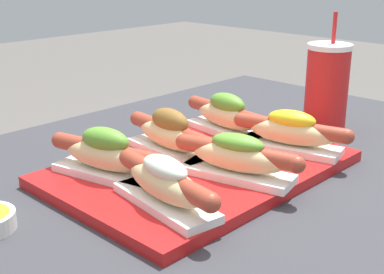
{
  "coord_description": "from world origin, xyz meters",
  "views": [
    {
      "loc": [
        -0.61,
        -0.55,
        1.07
      ],
      "look_at": [
        -0.01,
        0.02,
        0.79
      ],
      "focal_mm": 50.0,
      "sensor_mm": 36.0,
      "label": 1
    }
  ],
  "objects_px": {
    "hot_dog_5": "(227,115)",
    "serving_tray": "(201,168)",
    "hot_dog_1": "(237,157)",
    "hot_dog_3": "(106,155)",
    "drink_cup": "(327,88)",
    "hot_dog_2": "(291,132)",
    "hot_dog_4": "(170,134)",
    "hot_dog_0": "(165,183)"
  },
  "relations": [
    {
      "from": "hot_dog_5",
      "to": "serving_tray",
      "type": "bearing_deg",
      "value": -154.31
    },
    {
      "from": "hot_dog_1",
      "to": "hot_dog_3",
      "type": "relative_size",
      "value": 1.0
    },
    {
      "from": "drink_cup",
      "to": "hot_dog_2",
      "type": "bearing_deg",
      "value": -166.83
    },
    {
      "from": "serving_tray",
      "to": "hot_dog_4",
      "type": "height_order",
      "value": "hot_dog_4"
    },
    {
      "from": "serving_tray",
      "to": "hot_dog_4",
      "type": "bearing_deg",
      "value": 93.66
    },
    {
      "from": "serving_tray",
      "to": "hot_dog_3",
      "type": "height_order",
      "value": "hot_dog_3"
    },
    {
      "from": "serving_tray",
      "to": "hot_dog_0",
      "type": "bearing_deg",
      "value": -153.6
    },
    {
      "from": "serving_tray",
      "to": "hot_dog_2",
      "type": "relative_size",
      "value": 2.25
    },
    {
      "from": "hot_dog_2",
      "to": "hot_dog_3",
      "type": "relative_size",
      "value": 1.0
    },
    {
      "from": "serving_tray",
      "to": "hot_dog_3",
      "type": "relative_size",
      "value": 2.24
    },
    {
      "from": "hot_dog_3",
      "to": "hot_dog_1",
      "type": "bearing_deg",
      "value": -47.88
    },
    {
      "from": "hot_dog_2",
      "to": "hot_dog_3",
      "type": "xyz_separation_m",
      "value": [
        -0.29,
        0.14,
        0.0
      ]
    },
    {
      "from": "hot_dog_2",
      "to": "hot_dog_5",
      "type": "distance_m",
      "value": 0.14
    },
    {
      "from": "hot_dog_4",
      "to": "drink_cup",
      "type": "xyz_separation_m",
      "value": [
        0.34,
        -0.09,
        0.04
      ]
    },
    {
      "from": "hot_dog_1",
      "to": "hot_dog_2",
      "type": "distance_m",
      "value": 0.16
    },
    {
      "from": "hot_dog_5",
      "to": "hot_dog_4",
      "type": "bearing_deg",
      "value": -178.33
    },
    {
      "from": "drink_cup",
      "to": "hot_dog_5",
      "type": "bearing_deg",
      "value": 152.19
    },
    {
      "from": "hot_dog_5",
      "to": "hot_dog_2",
      "type": "bearing_deg",
      "value": -88.97
    },
    {
      "from": "hot_dog_5",
      "to": "drink_cup",
      "type": "bearing_deg",
      "value": -27.81
    },
    {
      "from": "hot_dog_0",
      "to": "hot_dog_3",
      "type": "bearing_deg",
      "value": 86.09
    },
    {
      "from": "hot_dog_0",
      "to": "hot_dog_4",
      "type": "bearing_deg",
      "value": 44.25
    },
    {
      "from": "hot_dog_1",
      "to": "hot_dog_4",
      "type": "height_order",
      "value": "hot_dog_4"
    },
    {
      "from": "hot_dog_1",
      "to": "drink_cup",
      "type": "xyz_separation_m",
      "value": [
        0.34,
        0.05,
        0.04
      ]
    },
    {
      "from": "serving_tray",
      "to": "drink_cup",
      "type": "xyz_separation_m",
      "value": [
        0.34,
        -0.03,
        0.08
      ]
    },
    {
      "from": "hot_dog_0",
      "to": "hot_dog_2",
      "type": "bearing_deg",
      "value": 0.64
    },
    {
      "from": "serving_tray",
      "to": "hot_dog_5",
      "type": "height_order",
      "value": "hot_dog_5"
    },
    {
      "from": "hot_dog_3",
      "to": "hot_dog_4",
      "type": "bearing_deg",
      "value": 0.13
    },
    {
      "from": "hot_dog_0",
      "to": "drink_cup",
      "type": "distance_m",
      "value": 0.49
    },
    {
      "from": "hot_dog_4",
      "to": "hot_dog_0",
      "type": "bearing_deg",
      "value": -135.75
    },
    {
      "from": "hot_dog_0",
      "to": "hot_dog_4",
      "type": "xyz_separation_m",
      "value": [
        0.14,
        0.14,
        0.0
      ]
    },
    {
      "from": "hot_dog_0",
      "to": "hot_dog_3",
      "type": "distance_m",
      "value": 0.14
    },
    {
      "from": "serving_tray",
      "to": "hot_dog_2",
      "type": "bearing_deg",
      "value": -25.04
    },
    {
      "from": "hot_dog_2",
      "to": "serving_tray",
      "type": "bearing_deg",
      "value": 154.96
    },
    {
      "from": "hot_dog_1",
      "to": "hot_dog_5",
      "type": "distance_m",
      "value": 0.22
    },
    {
      "from": "hot_dog_1",
      "to": "hot_dog_4",
      "type": "bearing_deg",
      "value": 89.35
    },
    {
      "from": "hot_dog_3",
      "to": "drink_cup",
      "type": "bearing_deg",
      "value": -11.2
    },
    {
      "from": "hot_dog_0",
      "to": "hot_dog_2",
      "type": "relative_size",
      "value": 1.02
    },
    {
      "from": "hot_dog_2",
      "to": "hot_dog_5",
      "type": "bearing_deg",
      "value": 91.03
    },
    {
      "from": "hot_dog_4",
      "to": "hot_dog_3",
      "type": "bearing_deg",
      "value": -179.87
    },
    {
      "from": "hot_dog_3",
      "to": "drink_cup",
      "type": "xyz_separation_m",
      "value": [
        0.47,
        -0.09,
        0.04
      ]
    },
    {
      "from": "hot_dog_1",
      "to": "hot_dog_3",
      "type": "distance_m",
      "value": 0.2
    },
    {
      "from": "hot_dog_2",
      "to": "drink_cup",
      "type": "relative_size",
      "value": 0.88
    }
  ]
}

